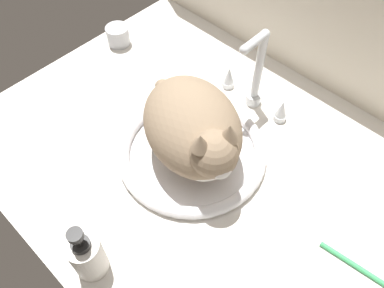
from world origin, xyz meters
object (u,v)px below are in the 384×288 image
(faucet, at_px, (255,80))
(metal_jar, at_px, (118,35))
(sink_basin, at_px, (192,151))
(cat, at_px, (195,130))
(soap_pump_bottle, at_px, (87,256))
(toothbrush, at_px, (364,271))

(faucet, distance_m, metal_jar, 0.44)
(faucet, bearing_deg, sink_basin, -90.00)
(faucet, relative_size, metal_jar, 3.39)
(sink_basin, distance_m, metal_jar, 0.46)
(cat, relative_size, soap_pump_bottle, 2.30)
(sink_basin, height_order, toothbrush, sink_basin)
(faucet, height_order, toothbrush, faucet)
(metal_jar, bearing_deg, cat, -18.37)
(sink_basin, distance_m, toothbrush, 0.43)
(sink_basin, relative_size, metal_jar, 5.20)
(soap_pump_bottle, bearing_deg, toothbrush, 42.43)
(faucet, xyz_separation_m, cat, (0.01, -0.23, 0.03))
(soap_pump_bottle, bearing_deg, faucet, 94.69)
(cat, height_order, soap_pump_bottle, cat)
(sink_basin, xyz_separation_m, toothbrush, (0.43, 0.03, -0.01))
(cat, bearing_deg, sink_basin, 156.49)
(cat, height_order, metal_jar, cat)
(faucet, distance_m, cat, 0.23)
(soap_pump_bottle, relative_size, toothbrush, 0.90)
(sink_basin, distance_m, faucet, 0.23)
(faucet, xyz_separation_m, soap_pump_bottle, (0.04, -0.55, -0.03))
(faucet, height_order, soap_pump_bottle, faucet)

